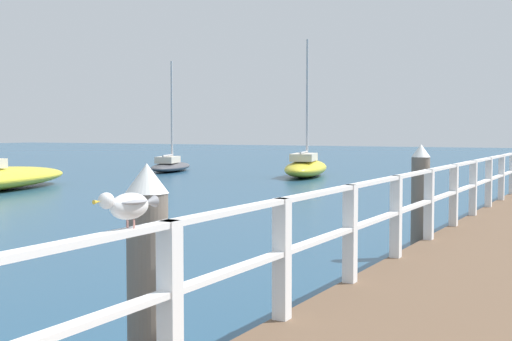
# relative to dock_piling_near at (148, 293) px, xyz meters

# --- Properties ---
(pier_railing) EXTENTS (0.12, 22.08, 0.98)m
(pier_railing) POSITION_rel_dock_piling_near_xyz_m (0.38, 7.56, 0.17)
(pier_railing) COLOR white
(pier_railing) RESTS_ON pier_deck
(dock_piling_near) EXTENTS (0.29, 0.29, 1.76)m
(dock_piling_near) POSITION_rel_dock_piling_near_xyz_m (0.00, 0.00, 0.00)
(dock_piling_near) COLOR #6B6056
(dock_piling_near) RESTS_ON ground_plane
(dock_piling_far) EXTENTS (0.29, 0.29, 1.76)m
(dock_piling_far) POSITION_rel_dock_piling_near_xyz_m (0.00, 6.97, 0.00)
(dock_piling_far) COLOR #6B6056
(dock_piling_far) RESTS_ON ground_plane
(seagull_foreground) EXTENTS (0.20, 0.48, 0.21)m
(seagull_foreground) POSITION_rel_dock_piling_near_xyz_m (0.38, -0.68, 0.68)
(seagull_foreground) COLOR white
(seagull_foreground) RESTS_ON pier_railing
(boat_1) EXTENTS (3.03, 5.64, 5.77)m
(boat_1) POSITION_rel_dock_piling_near_xyz_m (-9.19, 23.38, -0.48)
(boat_1) COLOR gold
(boat_1) RESTS_ON ground_plane
(boat_3) EXTENTS (2.76, 4.56, 5.21)m
(boat_3) POSITION_rel_dock_piling_near_xyz_m (-16.35, 23.77, -0.59)
(boat_3) COLOR #4C4C51
(boat_3) RESTS_ON ground_plane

